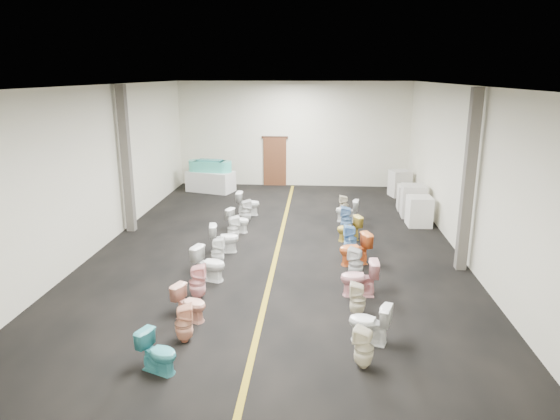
# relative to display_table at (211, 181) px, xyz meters

# --- Properties ---
(floor) EXTENTS (16.00, 16.00, 0.00)m
(floor) POSITION_rel_display_table_xyz_m (3.39, -6.55, -0.42)
(floor) COLOR black
(floor) RESTS_ON ground
(ceiling) EXTENTS (16.00, 16.00, 0.00)m
(ceiling) POSITION_rel_display_table_xyz_m (3.39, -6.55, 4.08)
(ceiling) COLOR black
(ceiling) RESTS_ON ground
(wall_back) EXTENTS (10.00, 0.00, 10.00)m
(wall_back) POSITION_rel_display_table_xyz_m (3.39, 1.45, 1.83)
(wall_back) COLOR beige
(wall_back) RESTS_ON ground
(wall_front) EXTENTS (10.00, 0.00, 10.00)m
(wall_front) POSITION_rel_display_table_xyz_m (3.39, -14.55, 1.83)
(wall_front) COLOR beige
(wall_front) RESTS_ON ground
(wall_left) EXTENTS (0.00, 16.00, 16.00)m
(wall_left) POSITION_rel_display_table_xyz_m (-1.61, -6.55, 1.83)
(wall_left) COLOR beige
(wall_left) RESTS_ON ground
(wall_right) EXTENTS (0.00, 16.00, 16.00)m
(wall_right) POSITION_rel_display_table_xyz_m (8.39, -6.55, 1.83)
(wall_right) COLOR beige
(wall_right) RESTS_ON ground
(aisle_stripe) EXTENTS (0.12, 15.60, 0.01)m
(aisle_stripe) POSITION_rel_display_table_xyz_m (3.39, -6.55, -0.42)
(aisle_stripe) COLOR olive
(aisle_stripe) RESTS_ON floor
(back_door) EXTENTS (1.00, 0.10, 2.10)m
(back_door) POSITION_rel_display_table_xyz_m (2.59, 1.39, 0.63)
(back_door) COLOR #562D19
(back_door) RESTS_ON floor
(door_frame) EXTENTS (1.15, 0.08, 0.10)m
(door_frame) POSITION_rel_display_table_xyz_m (2.59, 1.40, 1.70)
(door_frame) COLOR #331C11
(door_frame) RESTS_ON back_door
(column_left) EXTENTS (0.25, 0.25, 4.50)m
(column_left) POSITION_rel_display_table_xyz_m (-1.36, -5.55, 1.83)
(column_left) COLOR #59544C
(column_left) RESTS_ON floor
(column_right) EXTENTS (0.25, 0.25, 4.50)m
(column_right) POSITION_rel_display_table_xyz_m (8.14, -8.05, 1.83)
(column_right) COLOR #59544C
(column_right) RESTS_ON floor
(display_table) EXTENTS (2.11, 1.49, 0.85)m
(display_table) POSITION_rel_display_table_xyz_m (0.00, 0.00, 0.00)
(display_table) COLOR silver
(display_table) RESTS_ON floor
(bathtub) EXTENTS (1.85, 0.84, 0.55)m
(bathtub) POSITION_rel_display_table_xyz_m (0.00, 0.00, 0.65)
(bathtub) COLOR #45C7B1
(bathtub) RESTS_ON display_table
(appliance_crate_a) EXTENTS (0.77, 0.77, 0.96)m
(appliance_crate_a) POSITION_rel_display_table_xyz_m (7.79, -4.35, 0.06)
(appliance_crate_a) COLOR silver
(appliance_crate_a) RESTS_ON floor
(appliance_crate_b) EXTENTS (0.84, 0.84, 1.11)m
(appliance_crate_b) POSITION_rel_display_table_xyz_m (7.79, -3.25, 0.13)
(appliance_crate_b) COLOR beige
(appliance_crate_b) RESTS_ON floor
(appliance_crate_c) EXTENTS (0.82, 0.82, 0.88)m
(appliance_crate_c) POSITION_rel_display_table_xyz_m (7.79, -2.34, 0.02)
(appliance_crate_c) COLOR silver
(appliance_crate_c) RESTS_ON floor
(appliance_crate_d) EXTENTS (0.90, 0.90, 1.05)m
(appliance_crate_d) POSITION_rel_display_table_xyz_m (7.79, -0.26, 0.10)
(appliance_crate_d) COLOR beige
(appliance_crate_d) RESTS_ON floor
(toilet_left_0) EXTENTS (0.79, 0.63, 0.71)m
(toilet_left_0) POSITION_rel_display_table_xyz_m (1.91, -13.08, -0.07)
(toilet_left_0) COLOR teal
(toilet_left_0) RESTS_ON floor
(toilet_left_1) EXTENTS (0.41, 0.41, 0.73)m
(toilet_left_1) POSITION_rel_display_table_xyz_m (2.08, -12.12, -0.06)
(toilet_left_1) COLOR #F2AC8A
(toilet_left_1) RESTS_ON floor
(toilet_left_2) EXTENTS (0.81, 0.64, 0.72)m
(toilet_left_2) POSITION_rel_display_table_xyz_m (1.98, -11.27, -0.06)
(toilet_left_2) COLOR #F0A88F
(toilet_left_2) RESTS_ON floor
(toilet_left_3) EXTENTS (0.41, 0.41, 0.80)m
(toilet_left_3) POSITION_rel_display_table_xyz_m (1.90, -10.31, -0.02)
(toilet_left_3) COLOR #FAADAE
(toilet_left_3) RESTS_ON floor
(toilet_left_4) EXTENTS (0.91, 0.68, 0.82)m
(toilet_left_4) POSITION_rel_display_table_xyz_m (1.94, -9.25, -0.01)
(toilet_left_4) COLOR white
(toilet_left_4) RESTS_ON floor
(toilet_left_5) EXTENTS (0.36, 0.36, 0.75)m
(toilet_left_5) POSITION_rel_display_table_xyz_m (1.95, -8.30, -0.05)
(toilet_left_5) COLOR white
(toilet_left_5) RESTS_ON floor
(toilet_left_6) EXTENTS (0.86, 0.58, 0.81)m
(toilet_left_6) POSITION_rel_display_table_xyz_m (1.94, -7.31, -0.02)
(toilet_left_6) COLOR white
(toilet_left_6) RESTS_ON floor
(toilet_left_7) EXTENTS (0.45, 0.45, 0.77)m
(toilet_left_7) POSITION_rel_display_table_xyz_m (2.03, -6.34, -0.04)
(toilet_left_7) COLOR white
(toilet_left_7) RESTS_ON floor
(toilet_left_8) EXTENTS (0.81, 0.61, 0.73)m
(toilet_left_8) POSITION_rel_display_table_xyz_m (2.03, -5.45, -0.06)
(toilet_left_8) COLOR white
(toilet_left_8) RESTS_ON floor
(toilet_left_9) EXTENTS (0.46, 0.45, 0.79)m
(toilet_left_9) POSITION_rel_display_table_xyz_m (2.13, -4.49, -0.03)
(toilet_left_9) COLOR silver
(toilet_left_9) RESTS_ON floor
(toilet_left_10) EXTENTS (0.83, 0.50, 0.82)m
(toilet_left_10) POSITION_rel_display_table_xyz_m (2.07, -3.50, -0.01)
(toilet_left_10) COLOR white
(toilet_left_10) RESTS_ON floor
(toilet_right_0) EXTENTS (0.43, 0.43, 0.73)m
(toilet_right_0) POSITION_rel_display_table_xyz_m (5.31, -12.71, -0.06)
(toilet_right_0) COLOR #EEE4C4
(toilet_right_0) RESTS_ON floor
(toilet_right_1) EXTENTS (0.87, 0.66, 0.78)m
(toilet_right_1) POSITION_rel_display_table_xyz_m (5.48, -11.88, -0.03)
(toilet_right_1) COLOR white
(toilet_right_1) RESTS_ON floor
(toilet_right_2) EXTENTS (0.37, 0.36, 0.72)m
(toilet_right_2) POSITION_rel_display_table_xyz_m (5.34, -10.84, -0.06)
(toilet_right_2) COLOR beige
(toilet_right_2) RESTS_ON floor
(toilet_right_3) EXTENTS (0.83, 0.48, 0.84)m
(toilet_right_3) POSITION_rel_display_table_xyz_m (5.44, -9.87, -0.00)
(toilet_right_3) COLOR pink
(toilet_right_3) RESTS_ON floor
(toilet_right_4) EXTENTS (0.46, 0.45, 0.79)m
(toilet_right_4) POSITION_rel_display_table_xyz_m (5.44, -8.92, -0.03)
(toilet_right_4) COLOR silver
(toilet_right_4) RESTS_ON floor
(toilet_right_5) EXTENTS (0.93, 0.71, 0.84)m
(toilet_right_5) POSITION_rel_display_table_xyz_m (5.47, -7.97, -0.01)
(toilet_right_5) COLOR orange
(toilet_right_5) RESTS_ON floor
(toilet_right_6) EXTENTS (0.38, 0.38, 0.79)m
(toilet_right_6) POSITION_rel_display_table_xyz_m (5.41, -7.07, -0.03)
(toilet_right_6) COLOR #6AA6E1
(toilet_right_6) RESTS_ON floor
(toilet_right_7) EXTENTS (0.83, 0.65, 0.74)m
(toilet_right_7) POSITION_rel_display_table_xyz_m (5.43, -6.05, -0.05)
(toilet_right_7) COLOR gold
(toilet_right_7) RESTS_ON floor
(toilet_right_8) EXTENTS (0.40, 0.39, 0.81)m
(toilet_right_8) POSITION_rel_display_table_xyz_m (5.41, -5.15, -0.02)
(toilet_right_8) COLOR #6C98CB
(toilet_right_8) RESTS_ON floor
(toilet_right_9) EXTENTS (0.81, 0.54, 0.76)m
(toilet_right_9) POSITION_rel_display_table_xyz_m (5.48, -4.08, -0.04)
(toilet_right_9) COLOR white
(toilet_right_9) RESTS_ON floor
(toilet_right_10) EXTENTS (0.35, 0.34, 0.69)m
(toilet_right_10) POSITION_rel_display_table_xyz_m (5.42, -3.20, -0.08)
(toilet_right_10) COLOR beige
(toilet_right_10) RESTS_ON floor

